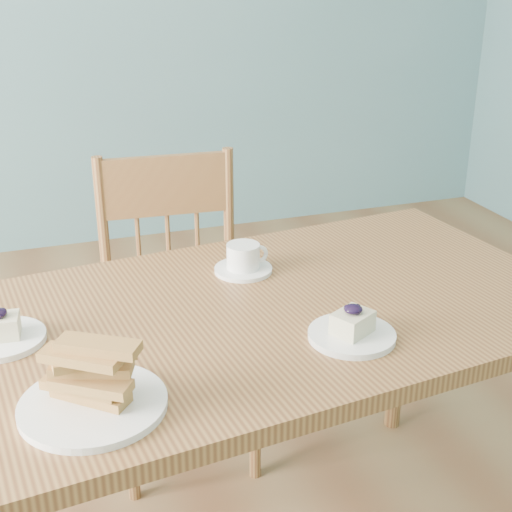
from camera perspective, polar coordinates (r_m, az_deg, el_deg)
room at (r=1.21m, az=-10.17°, el=18.26°), size 5.01×5.01×2.71m
dining_table at (r=1.60m, az=1.11°, el=-6.26°), size 1.45×0.93×0.73m
dining_chair at (r=2.12m, az=-6.26°, el=-4.48°), size 0.45×0.43×0.92m
cheesecake_plate_near at (r=1.44m, az=7.69°, el=-5.88°), size 0.18×0.18×0.07m
cheesecake_plate_far at (r=1.50m, az=-19.75°, el=-5.88°), size 0.17×0.17×0.07m
coffee_cup at (r=1.72m, az=-0.99°, el=-0.33°), size 0.14×0.14×0.07m
biscotti_plate at (r=1.24m, az=-13.05°, el=-10.07°), size 0.25×0.25×0.13m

